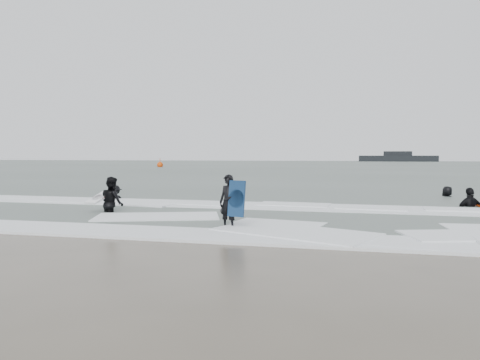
% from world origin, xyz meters
% --- Properties ---
extents(ground, '(320.00, 320.00, 0.00)m').
position_xyz_m(ground, '(0.00, 0.00, 0.00)').
color(ground, brown).
rests_on(ground, ground).
extents(sea, '(320.00, 320.00, 0.00)m').
position_xyz_m(sea, '(0.00, 80.00, 0.06)').
color(sea, '#47544C').
rests_on(sea, ground).
extents(surfer_centre, '(0.63, 0.51, 1.50)m').
position_xyz_m(surfer_centre, '(0.85, 0.66, 0.00)').
color(surfer_centre, black).
rests_on(surfer_centre, ground).
extents(surfer_wading, '(1.12, 1.09, 1.82)m').
position_xyz_m(surfer_wading, '(-4.01, 2.97, 0.00)').
color(surfer_wading, black).
rests_on(surfer_wading, ground).
extents(surfer_breaker, '(1.12, 0.88, 1.52)m').
position_xyz_m(surfer_breaker, '(-6.29, 7.10, 0.00)').
color(surfer_breaker, black).
rests_on(surfer_breaker, ground).
extents(surfer_right_near, '(1.22, 0.85, 1.93)m').
position_xyz_m(surfer_right_near, '(8.26, 7.97, 0.00)').
color(surfer_right_near, black).
rests_on(surfer_right_near, ground).
extents(surfer_right_far, '(0.94, 0.98, 1.69)m').
position_xyz_m(surfer_right_far, '(8.15, 12.49, 0.00)').
color(surfer_right_far, black).
rests_on(surfer_right_far, ground).
extents(surf_foam, '(30.03, 9.06, 0.09)m').
position_xyz_m(surf_foam, '(0.00, 3.70, 0.04)').
color(surf_foam, white).
rests_on(surf_foam, ground).
extents(bodyboards, '(13.83, 8.06, 1.25)m').
position_xyz_m(bodyboards, '(1.83, 3.77, 0.50)').
color(bodyboards, '#102A4D').
rests_on(bodyboards, ground).
extents(buoy, '(1.00, 1.00, 1.65)m').
position_xyz_m(buoy, '(-29.34, 61.50, 0.42)').
color(buoy, '#D44109').
rests_on(buoy, ground).
extents(vessel_horizon, '(24.52, 4.38, 3.33)m').
position_xyz_m(vessel_horizon, '(14.23, 149.38, 1.25)').
color(vessel_horizon, black).
rests_on(vessel_horizon, ground).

